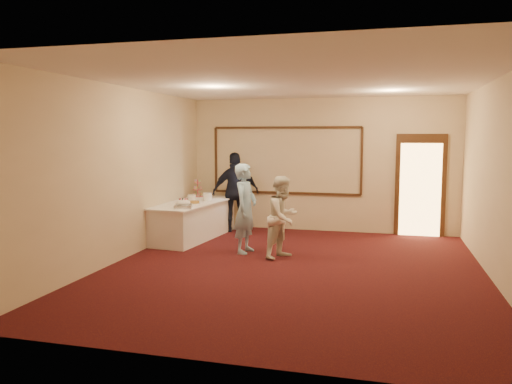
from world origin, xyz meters
TOP-DOWN VIEW (x-y plane):
  - floor at (0.00, 0.00)m, footprint 7.00×7.00m
  - room_walls at (0.00, 0.00)m, footprint 6.04×7.04m
  - wall_molding at (-0.80, 3.47)m, footprint 3.45×0.04m
  - doorway at (2.15, 3.45)m, footprint 1.05×0.07m
  - buffet_table at (-2.51, 1.96)m, footprint 1.25×2.63m
  - pavlova_tray at (-2.34, 1.09)m, footprint 0.44×0.50m
  - cupcake_stand at (-2.76, 2.91)m, footprint 0.29×0.29m
  - plate_stack_a at (-2.52, 1.97)m, footprint 0.18×0.18m
  - plate_stack_b at (-2.28, 2.26)m, footprint 0.20×0.20m
  - tart at (-2.38, 1.71)m, footprint 0.27×0.27m
  - man at (-1.06, 0.96)m, footprint 0.46×0.64m
  - woman at (-0.31, 0.73)m, footprint 0.81×0.88m
  - guest at (-1.85, 2.93)m, footprint 1.14×0.84m
  - camera_flash at (-1.63, 2.68)m, footprint 0.07×0.04m

SIDE VIEW (x-z plane):
  - floor at x=0.00m, z-range 0.00..0.00m
  - buffet_table at x=-2.51m, z-range 0.00..0.77m
  - woman at x=-0.31m, z-range 0.00..1.45m
  - tart at x=-2.38m, z-range 0.77..0.82m
  - man at x=-1.06m, z-range 0.00..1.65m
  - pavlova_tray at x=-2.34m, z-range 0.76..0.93m
  - plate_stack_a at x=-2.52m, z-range 0.77..0.92m
  - plate_stack_b at x=-2.28m, z-range 0.77..0.94m
  - guest at x=-1.85m, z-range 0.00..1.79m
  - cupcake_stand at x=-2.76m, z-range 0.71..1.14m
  - doorway at x=2.15m, z-range -0.02..2.18m
  - camera_flash at x=-1.63m, z-range 1.29..1.34m
  - wall_molding at x=-0.80m, z-range 0.83..2.38m
  - room_walls at x=0.00m, z-range 0.52..3.54m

